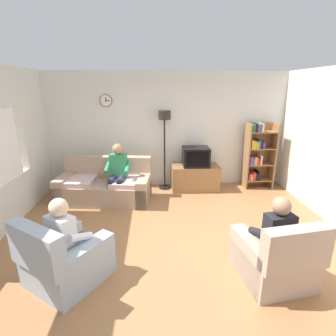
# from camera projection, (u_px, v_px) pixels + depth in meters

# --- Properties ---
(ground_plane) EXTENTS (12.00, 12.00, 0.00)m
(ground_plane) POSITION_uv_depth(u_px,v_px,m) (176.00, 242.00, 4.12)
(ground_plane) COLOR #9E6B42
(back_wall_assembly) EXTENTS (6.20, 0.17, 2.70)m
(back_wall_assembly) POSITION_uv_depth(u_px,v_px,m) (167.00, 130.00, 6.26)
(back_wall_assembly) COLOR silver
(back_wall_assembly) RESTS_ON ground_plane
(couch) EXTENTS (1.99, 1.09, 0.90)m
(couch) POSITION_uv_depth(u_px,v_px,m) (105.00, 186.00, 5.58)
(couch) COLOR tan
(couch) RESTS_ON ground_plane
(tv_stand) EXTENTS (1.10, 0.56, 0.58)m
(tv_stand) POSITION_uv_depth(u_px,v_px,m) (195.00, 177.00, 6.22)
(tv_stand) COLOR olive
(tv_stand) RESTS_ON ground_plane
(tv) EXTENTS (0.60, 0.49, 0.44)m
(tv) POSITION_uv_depth(u_px,v_px,m) (196.00, 157.00, 6.05)
(tv) COLOR black
(tv) RESTS_ON tv_stand
(bookshelf) EXTENTS (0.68, 0.36, 1.56)m
(bookshelf) POSITION_uv_depth(u_px,v_px,m) (257.00, 154.00, 6.22)
(bookshelf) COLOR olive
(bookshelf) RESTS_ON ground_plane
(floor_lamp) EXTENTS (0.28, 0.28, 1.85)m
(floor_lamp) POSITION_uv_depth(u_px,v_px,m) (164.00, 128.00, 5.94)
(floor_lamp) COLOR black
(floor_lamp) RESTS_ON ground_plane
(armchair_near_window) EXTENTS (1.16, 1.18, 0.90)m
(armchair_near_window) POSITION_uv_depth(u_px,v_px,m) (65.00, 261.00, 3.23)
(armchair_near_window) COLOR #9EADBC
(armchair_near_window) RESTS_ON ground_plane
(armchair_near_bookshelf) EXTENTS (0.93, 1.00, 0.90)m
(armchair_near_bookshelf) POSITION_uv_depth(u_px,v_px,m) (274.00, 259.00, 3.26)
(armchair_near_bookshelf) COLOR tan
(armchair_near_bookshelf) RESTS_ON ground_plane
(person_on_couch) EXTENTS (0.54, 0.57, 1.24)m
(person_on_couch) POSITION_uv_depth(u_px,v_px,m) (118.00, 171.00, 5.38)
(person_on_couch) COLOR #338C59
(person_on_couch) RESTS_ON ground_plane
(person_in_left_armchair) EXTENTS (0.61, 0.64, 1.12)m
(person_in_left_armchair) POSITION_uv_depth(u_px,v_px,m) (69.00, 235.00, 3.21)
(person_in_left_armchair) COLOR silver
(person_in_left_armchair) RESTS_ON ground_plane
(person_in_right_armchair) EXTENTS (0.56, 0.58, 1.12)m
(person_in_right_armchair) POSITION_uv_depth(u_px,v_px,m) (273.00, 233.00, 3.25)
(person_in_right_armchair) COLOR black
(person_in_right_armchair) RESTS_ON ground_plane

